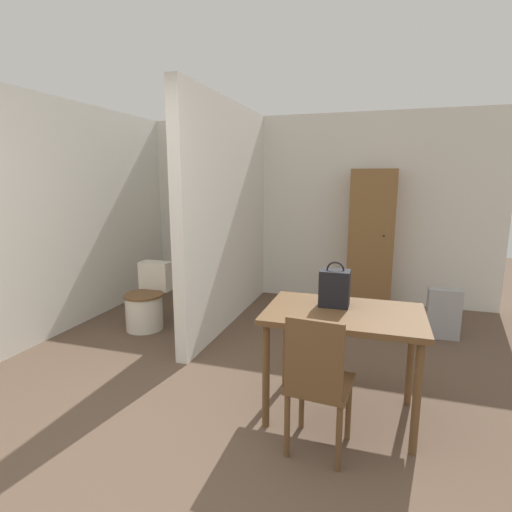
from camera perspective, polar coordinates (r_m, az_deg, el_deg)
ground_plane at (r=2.52m, az=-17.08°, el=-30.91°), size 16.00×16.00×0.00m
wall_back at (r=5.67m, az=5.81°, el=6.79°), size 5.26×0.12×2.50m
wall_left at (r=4.84m, az=-26.22°, el=4.99°), size 0.12×4.97×2.50m
partition_wall at (r=4.59m, az=-3.97°, el=5.82°), size 0.12×2.44×2.50m
dining_table at (r=2.84m, az=12.40°, el=-9.56°), size 1.06×0.70×0.78m
wooden_chair at (r=2.51m, az=8.77°, el=-17.22°), size 0.40×0.40×0.90m
toilet at (r=4.70m, az=-15.29°, el=-6.43°), size 0.43×0.58×0.71m
handbag at (r=2.87m, az=11.17°, el=-4.47°), size 0.21×0.15×0.32m
wooden_cabinet at (r=5.31m, az=16.10°, el=2.21°), size 0.55×0.43×1.78m
space_heater at (r=4.69m, az=25.20°, el=-7.43°), size 0.33×0.16×0.53m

